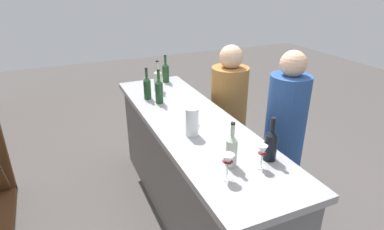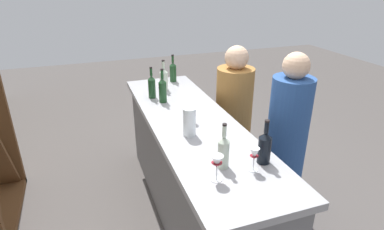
# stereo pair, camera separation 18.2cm
# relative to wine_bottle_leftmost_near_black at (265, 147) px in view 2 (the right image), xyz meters

# --- Properties ---
(ground_plane) EXTENTS (12.00, 12.00, 0.00)m
(ground_plane) POSITION_rel_wine_bottle_leftmost_near_black_xyz_m (0.74, 0.22, -1.06)
(ground_plane) COLOR #4C4744
(bar_counter) EXTENTS (2.41, 0.68, 0.95)m
(bar_counter) POSITION_rel_wine_bottle_leftmost_near_black_xyz_m (0.74, 0.22, -0.58)
(bar_counter) COLOR slate
(bar_counter) RESTS_ON ground
(wine_bottle_leftmost_near_black) EXTENTS (0.08, 0.08, 0.29)m
(wine_bottle_leftmost_near_black) POSITION_rel_wine_bottle_leftmost_near_black_xyz_m (0.00, 0.00, 0.00)
(wine_bottle_leftmost_near_black) COLOR black
(wine_bottle_leftmost_near_black) RESTS_ON bar_counter
(wine_bottle_second_left_clear_pale) EXTENTS (0.07, 0.07, 0.30)m
(wine_bottle_second_left_clear_pale) POSITION_rel_wine_bottle_leftmost_near_black_xyz_m (0.04, 0.26, 0.00)
(wine_bottle_second_left_clear_pale) COLOR #B7C6B2
(wine_bottle_second_left_clear_pale) RESTS_ON bar_counter
(wine_bottle_center_olive_green) EXTENTS (0.07, 0.07, 0.32)m
(wine_bottle_center_olive_green) POSITION_rel_wine_bottle_leftmost_near_black_xyz_m (1.22, 0.33, 0.01)
(wine_bottle_center_olive_green) COLOR #193D1E
(wine_bottle_center_olive_green) RESTS_ON bar_counter
(wine_bottle_second_right_olive_green) EXTENTS (0.07, 0.07, 0.30)m
(wine_bottle_second_right_olive_green) POSITION_rel_wine_bottle_leftmost_near_black_xyz_m (1.37, 0.40, 0.00)
(wine_bottle_second_right_olive_green) COLOR #193D1E
(wine_bottle_second_right_olive_green) RESTS_ON bar_counter
(wine_bottle_rightmost_clear_pale) EXTENTS (0.08, 0.08, 0.31)m
(wine_bottle_rightmost_clear_pale) POSITION_rel_wine_bottle_leftmost_near_black_xyz_m (1.55, 0.24, 0.01)
(wine_bottle_rightmost_clear_pale) COLOR #B7C6B2
(wine_bottle_rightmost_clear_pale) RESTS_ON bar_counter
(wine_bottle_far_right_olive_green) EXTENTS (0.07, 0.07, 0.30)m
(wine_bottle_far_right_olive_green) POSITION_rel_wine_bottle_leftmost_near_black_xyz_m (1.79, 0.07, 0.00)
(wine_bottle_far_right_olive_green) COLOR #193D1E
(wine_bottle_far_right_olive_green) RESTS_ON bar_counter
(wine_glass_near_left) EXTENTS (0.06, 0.06, 0.15)m
(wine_glass_near_left) POSITION_rel_wine_bottle_leftmost_near_black_xyz_m (-0.06, 0.11, -0.00)
(wine_glass_near_left) COLOR white
(wine_glass_near_left) RESTS_ON bar_counter
(wine_glass_near_center) EXTENTS (0.07, 0.07, 0.14)m
(wine_glass_near_center) POSITION_rel_wine_bottle_leftmost_near_black_xyz_m (0.72, 0.23, -0.01)
(wine_glass_near_center) COLOR white
(wine_glass_near_center) RESTS_ON bar_counter
(wine_glass_near_right) EXTENTS (0.08, 0.08, 0.16)m
(wine_glass_near_right) POSITION_rel_wine_bottle_leftmost_near_black_xyz_m (-0.08, 0.36, 0.01)
(wine_glass_near_right) COLOR white
(wine_glass_near_right) RESTS_ON bar_counter
(water_pitcher) EXTENTS (0.10, 0.10, 0.21)m
(water_pitcher) POSITION_rel_wine_bottle_leftmost_near_black_xyz_m (0.51, 0.32, -0.00)
(water_pitcher) COLOR silver
(water_pitcher) RESTS_ON bar_counter
(person_left_guest) EXTENTS (0.41, 0.41, 1.50)m
(person_left_guest) POSITION_rel_wine_bottle_leftmost_near_black_xyz_m (0.50, -0.54, -0.36)
(person_left_guest) COLOR #284C8C
(person_left_guest) RESTS_ON ground
(person_center_guest) EXTENTS (0.47, 0.47, 1.43)m
(person_center_guest) POSITION_rel_wine_bottle_leftmost_near_black_xyz_m (1.19, -0.39, -0.40)
(person_center_guest) COLOR #9E6B33
(person_center_guest) RESTS_ON ground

